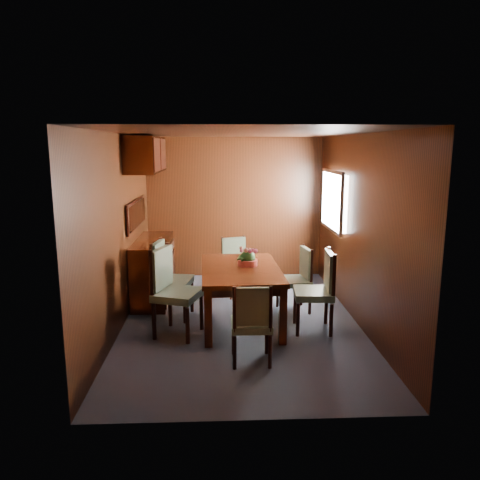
{
  "coord_description": "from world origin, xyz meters",
  "views": [
    {
      "loc": [
        -0.26,
        -5.77,
        2.24
      ],
      "look_at": [
        0.0,
        0.17,
        1.05
      ],
      "focal_mm": 35.0,
      "sensor_mm": 36.0,
      "label": 1
    }
  ],
  "objects_px": {
    "chair_right_near": "(320,286)",
    "sideboard": "(154,269)",
    "chair_left_near": "(171,286)",
    "chair_head": "(252,320)",
    "flower_centerpiece": "(248,255)",
    "dining_table": "(240,275)"
  },
  "relations": [
    {
      "from": "sideboard",
      "to": "chair_head",
      "type": "distance_m",
      "value": 2.58
    },
    {
      "from": "sideboard",
      "to": "flower_centerpiece",
      "type": "height_order",
      "value": "flower_centerpiece"
    },
    {
      "from": "chair_right_near",
      "to": "chair_left_near",
      "type": "bearing_deg",
      "value": 95.78
    },
    {
      "from": "chair_left_near",
      "to": "chair_right_near",
      "type": "bearing_deg",
      "value": 110.45
    },
    {
      "from": "chair_head",
      "to": "sideboard",
      "type": "bearing_deg",
      "value": 120.51
    },
    {
      "from": "dining_table",
      "to": "chair_left_near",
      "type": "bearing_deg",
      "value": -160.28
    },
    {
      "from": "dining_table",
      "to": "chair_head",
      "type": "bearing_deg",
      "value": -89.15
    },
    {
      "from": "sideboard",
      "to": "chair_left_near",
      "type": "bearing_deg",
      "value": -73.59
    },
    {
      "from": "flower_centerpiece",
      "to": "chair_left_near",
      "type": "bearing_deg",
      "value": -155.0
    },
    {
      "from": "sideboard",
      "to": "dining_table",
      "type": "bearing_deg",
      "value": -39.49
    },
    {
      "from": "sideboard",
      "to": "chair_head",
      "type": "relative_size",
      "value": 1.59
    },
    {
      "from": "dining_table",
      "to": "flower_centerpiece",
      "type": "height_order",
      "value": "flower_centerpiece"
    },
    {
      "from": "chair_head",
      "to": "chair_left_near",
      "type": "bearing_deg",
      "value": 136.7
    },
    {
      "from": "chair_head",
      "to": "dining_table",
      "type": "bearing_deg",
      "value": 92.98
    },
    {
      "from": "dining_table",
      "to": "chair_right_near",
      "type": "distance_m",
      "value": 1.01
    },
    {
      "from": "chair_left_near",
      "to": "chair_head",
      "type": "relative_size",
      "value": 1.23
    },
    {
      "from": "dining_table",
      "to": "flower_centerpiece",
      "type": "bearing_deg",
      "value": 43.59
    },
    {
      "from": "sideboard",
      "to": "chair_left_near",
      "type": "distance_m",
      "value": 1.43
    },
    {
      "from": "chair_right_near",
      "to": "sideboard",
      "type": "bearing_deg",
      "value": 63.45
    },
    {
      "from": "chair_right_near",
      "to": "flower_centerpiece",
      "type": "bearing_deg",
      "value": 69.64
    },
    {
      "from": "dining_table",
      "to": "chair_head",
      "type": "relative_size",
      "value": 1.81
    },
    {
      "from": "sideboard",
      "to": "chair_right_near",
      "type": "distance_m",
      "value": 2.57
    }
  ]
}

